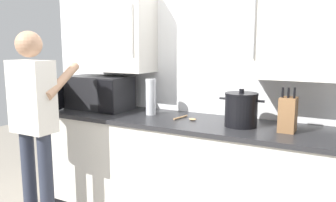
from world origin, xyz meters
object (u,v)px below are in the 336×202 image
(microwave_oven, at_px, (96,93))
(wooden_spoon, at_px, (187,118))
(knife_block, at_px, (288,114))
(stock_pot, at_px, (241,110))
(person_figure, at_px, (34,116))
(thermos_flask, at_px, (151,97))

(microwave_oven, distance_m, wooden_spoon, 0.98)
(knife_block, height_order, stock_pot, knife_block)
(knife_block, xyz_separation_m, stock_pot, (-0.33, -0.00, 0.00))
(person_figure, bearing_deg, stock_pot, 23.99)
(microwave_oven, height_order, person_figure, person_figure)
(stock_pot, distance_m, person_figure, 1.60)
(wooden_spoon, height_order, stock_pot, stock_pot)
(person_figure, bearing_deg, wooden_spoon, 33.37)
(microwave_oven, distance_m, knife_block, 1.75)
(stock_pot, bearing_deg, thermos_flask, 176.96)
(thermos_flask, distance_m, person_figure, 0.96)
(thermos_flask, bearing_deg, wooden_spoon, -4.10)
(stock_pot, height_order, person_figure, person_figure)
(microwave_oven, xyz_separation_m, wooden_spoon, (0.97, -0.02, -0.15))
(knife_block, distance_m, person_figure, 1.91)
(microwave_oven, relative_size, thermos_flask, 2.39)
(microwave_oven, relative_size, wooden_spoon, 4.10)
(thermos_flask, bearing_deg, microwave_oven, -179.50)
(wooden_spoon, relative_size, stock_pot, 0.54)
(thermos_flask, xyz_separation_m, person_figure, (-0.65, -0.69, -0.11))
(thermos_flask, bearing_deg, stock_pot, -3.04)
(wooden_spoon, xyz_separation_m, knife_block, (0.78, -0.01, 0.11))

